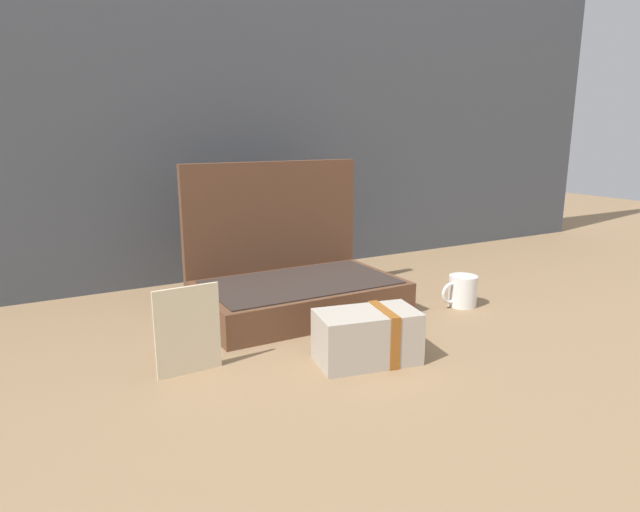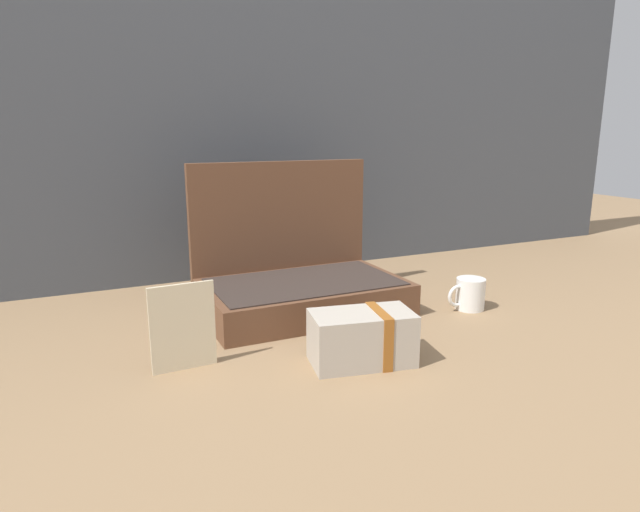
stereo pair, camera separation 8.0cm
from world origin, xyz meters
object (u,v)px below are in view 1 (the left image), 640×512
(info_card_left, at_px, (188,331))
(open_suitcase, at_px, (293,278))
(coffee_mug, at_px, (462,291))
(cream_toiletry_bag, at_px, (369,336))

(info_card_left, bearing_deg, open_suitcase, 33.66)
(open_suitcase, distance_m, coffee_mug, 0.44)
(open_suitcase, relative_size, info_card_left, 2.90)
(open_suitcase, bearing_deg, info_card_left, -143.81)
(cream_toiletry_bag, height_order, coffee_mug, cream_toiletry_bag)
(cream_toiletry_bag, distance_m, info_card_left, 0.35)
(cream_toiletry_bag, xyz_separation_m, info_card_left, (-0.33, 0.12, 0.03))
(coffee_mug, bearing_deg, cream_toiletry_bag, -157.30)
(open_suitcase, xyz_separation_m, coffee_mug, (0.40, -0.20, -0.04))
(coffee_mug, bearing_deg, info_card_left, -175.92)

